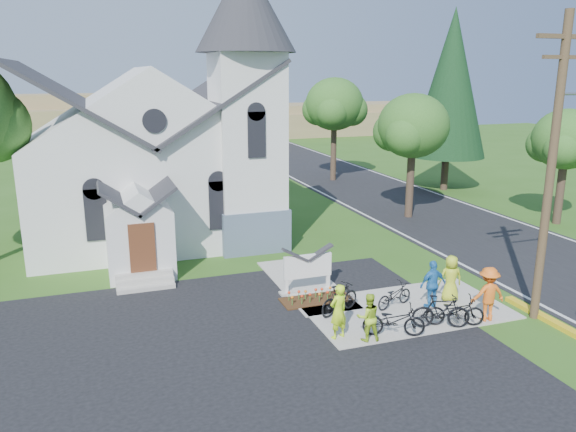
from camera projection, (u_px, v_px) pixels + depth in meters
name	position (u px, v px, depth m)	size (l,w,h in m)	color
ground	(375.00, 322.00, 18.90)	(120.00, 120.00, 0.00)	#325D1A
parking_lot	(174.00, 390.00, 14.83)	(20.00, 16.00, 0.02)	black
road	(404.00, 204.00, 35.81)	(8.00, 90.00, 0.02)	black
sidewalk	(406.00, 309.00, 19.83)	(7.00, 4.00, 0.05)	#A49F95
church	(157.00, 134.00, 27.26)	(12.35, 12.00, 13.00)	silver
church_sign	(308.00, 267.00, 21.19)	(2.20, 0.40, 1.70)	#A49F95
flower_bed	(316.00, 300.00, 20.61)	(2.60, 1.10, 0.07)	#36200E
utility_pole	(554.00, 161.00, 17.90)	(3.45, 0.28, 10.00)	#473623
tree_road_near	(413.00, 127.00, 31.29)	(4.00, 4.00, 7.05)	#34281C
tree_road_mid	(334.00, 105.00, 42.28)	(4.40, 4.40, 7.80)	#34281C
tree_road_far	(566.00, 140.00, 30.02)	(3.60, 3.60, 6.30)	#34281C
conifer	(451.00, 84.00, 38.31)	(5.20, 5.20, 12.40)	#34281C
distant_hills	(189.00, 121.00, 70.94)	(61.00, 10.00, 5.60)	olive
cyclist_0	(338.00, 311.00, 17.45)	(0.65, 0.43, 1.78)	#C2F81D
bike_0	(394.00, 320.00, 17.67)	(0.69, 1.97, 1.03)	black
cyclist_1	(368.00, 317.00, 17.31)	(0.75, 0.58, 1.54)	#A8D327
bike_1	(340.00, 299.00, 19.30)	(0.51, 1.81, 1.09)	black
cyclist_2	(433.00, 284.00, 19.69)	(1.03, 0.43, 1.75)	#2675BE
bike_2	(394.00, 295.00, 19.88)	(0.57, 1.64, 0.86)	black
cyclist_3	(488.00, 294.00, 18.69)	(1.20, 0.69, 1.86)	orange
bike_3	(441.00, 311.00, 18.21)	(0.53, 1.88, 1.13)	black
cyclist_4	(451.00, 278.00, 20.32)	(0.84, 0.55, 1.72)	#B7CC26
bike_4	(455.00, 311.00, 18.40)	(0.67, 1.92, 1.01)	black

